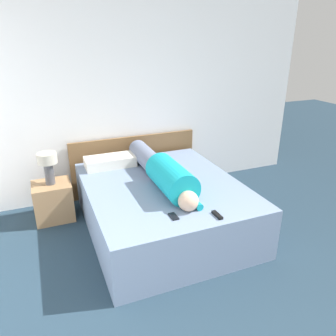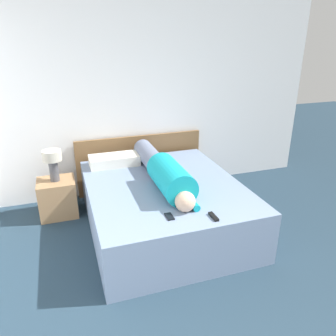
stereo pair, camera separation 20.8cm
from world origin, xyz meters
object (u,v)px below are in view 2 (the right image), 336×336
at_px(person_lying, 164,171).
at_px(table_lamp, 53,161).
at_px(pillow_near_headboard, 114,160).
at_px(bed, 164,206).
at_px(nightstand, 58,198).
at_px(cell_phone, 169,216).
at_px(tv_remote, 214,217).

bearing_deg(person_lying, table_lamp, 149.33).
bearing_deg(pillow_near_headboard, table_lamp, -176.91).
relative_size(bed, table_lamp, 5.17).
xyz_separation_m(bed, person_lying, (0.00, 0.01, 0.43)).
bearing_deg(nightstand, cell_phone, -55.03).
relative_size(person_lying, cell_phone, 13.07).
height_order(bed, person_lying, person_lying).
bearing_deg(cell_phone, person_lying, 76.15).
relative_size(table_lamp, pillow_near_headboard, 0.62).
relative_size(nightstand, pillow_near_headboard, 0.75).
height_order(table_lamp, cell_phone, table_lamp).
height_order(bed, pillow_near_headboard, pillow_near_headboard).
relative_size(bed, tv_remote, 13.39).
xyz_separation_m(table_lamp, cell_phone, (0.99, -1.42, -0.16)).
bearing_deg(pillow_near_headboard, tv_remote, -68.48).
bearing_deg(table_lamp, cell_phone, -55.03).
distance_m(nightstand, cell_phone, 1.76).
distance_m(bed, pillow_near_headboard, 0.93).
xyz_separation_m(table_lamp, pillow_near_headboard, (0.74, 0.04, -0.10)).
bearing_deg(cell_phone, table_lamp, 124.97).
xyz_separation_m(table_lamp, tv_remote, (1.37, -1.56, -0.15)).
xyz_separation_m(bed, pillow_near_headboard, (-0.42, 0.75, 0.35)).
distance_m(person_lying, tv_remote, 0.90).
height_order(bed, table_lamp, table_lamp).
xyz_separation_m(bed, nightstand, (-1.17, 0.71, -0.05)).
xyz_separation_m(table_lamp, person_lying, (1.17, -0.69, -0.02)).
xyz_separation_m(bed, table_lamp, (-1.17, 0.71, 0.45)).
xyz_separation_m(pillow_near_headboard, cell_phone, (0.25, -1.46, -0.06)).
relative_size(nightstand, table_lamp, 1.21).
distance_m(table_lamp, cell_phone, 1.74).
distance_m(pillow_near_headboard, tv_remote, 1.72).
bearing_deg(bed, table_lamp, 148.70).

